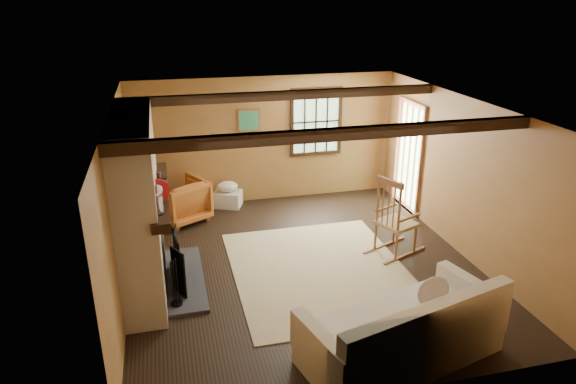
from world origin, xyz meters
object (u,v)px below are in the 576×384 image
object	(u,v)px
laundry_basket	(228,199)
armchair	(181,201)
sofa	(405,334)
rocking_chair	(395,221)
fireplace	(142,212)

from	to	relation	value
laundry_basket	armchair	bearing A→B (deg)	-152.56
sofa	laundry_basket	size ratio (longest dim) A/B	4.85
sofa	laundry_basket	xyz separation A→B (m)	(-1.31, 4.84, -0.17)
armchair	rocking_chair	bearing A→B (deg)	118.39
fireplace	armchair	distance (m)	2.28
rocking_chair	laundry_basket	size ratio (longest dim) A/B	2.53
fireplace	rocking_chair	bearing A→B (deg)	1.08
sofa	armchair	size ratio (longest dim) A/B	2.90
rocking_chair	armchair	distance (m)	3.74
fireplace	rocking_chair	distance (m)	3.75
fireplace	sofa	size ratio (longest dim) A/B	0.99
fireplace	sofa	distance (m)	3.66
sofa	armchair	world-z (taller)	sofa
fireplace	rocking_chair	size ratio (longest dim) A/B	1.90
rocking_chair	laundry_basket	xyz separation A→B (m)	(-2.26, 2.48, -0.38)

